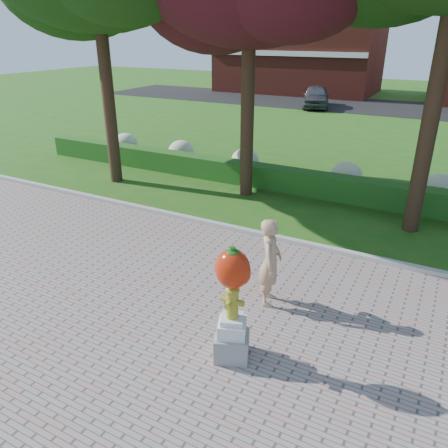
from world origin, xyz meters
The scene contains 10 objects.
ground centered at (0.00, 0.00, 0.00)m, with size 100.00×100.00×0.00m, color #1F5A16.
walkway centered at (0.00, -4.00, 0.02)m, with size 40.00×14.00×0.04m, color gray.
curb centered at (0.00, 3.00, 0.07)m, with size 40.00×0.18×0.15m, color #ADADA5.
lawn_hedge centered at (0.00, 7.00, 0.40)m, with size 24.00×0.70×0.80m, color #214A15.
hydrangea_row centered at (0.57, 8.00, 0.55)m, with size 20.10×1.10×0.99m.
street centered at (0.00, 28.00, 0.01)m, with size 50.00×8.00×0.02m, color black.
building_left centered at (-10.00, 34.00, 3.50)m, with size 14.00×8.00×7.00m, color maroon.
hydrant_sculpture centered at (1.42, -1.73, 1.17)m, with size 0.75×0.75×2.13m.
woman centered at (1.34, 0.12, 0.98)m, with size 0.68×0.45×1.88m, color tan.
parked_car centered at (-5.56, 25.55, 0.80)m, with size 1.84×4.57×1.56m, color #43454B.
Camera 1 is at (4.16, -7.15, 5.27)m, focal length 35.00 mm.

